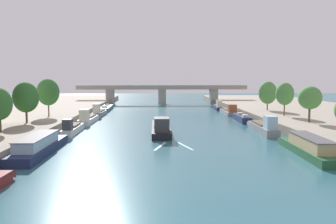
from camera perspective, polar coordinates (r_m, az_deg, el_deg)
name	(u,v)px	position (r m, az deg, el deg)	size (l,w,h in m)	color
barge_midriver	(161,127)	(62.06, -1.14, -2.55)	(3.35, 18.85, 3.31)	black
wake_behind_barge	(173,146)	(50.10, 0.77, -5.63)	(5.60, 5.88, 0.03)	#A0CCD6
moored_boat_left_midway	(39,146)	(48.13, -20.36, -5.21)	(3.25, 16.83, 2.49)	#1E284C
moored_boat_left_upstream	(72,129)	(63.40, -15.40, -2.63)	(1.92, 11.26, 2.96)	silver
moored_boat_left_second	(88,118)	(77.59, -12.96, -1.04)	(2.56, 12.64, 3.27)	silver
moored_boat_left_downstream	(99,112)	(90.48, -11.22, -0.04)	(2.46, 10.96, 3.41)	gray
moored_boat_left_far	(106,108)	(107.20, -10.07, 0.64)	(3.21, 16.53, 2.23)	#23666B
moored_boat_right_gap_after	(309,147)	(47.73, 22.04, -5.34)	(3.50, 15.84, 2.53)	#235633
moored_boat_right_near	(263,127)	(64.22, 15.34, -2.41)	(2.60, 13.96, 3.47)	gray
moored_boat_right_downstream	(242,118)	(80.40, 12.00, -0.97)	(2.58, 11.86, 2.44)	#1E284C
moored_boat_right_midway	(229,111)	(94.68, 9.97, 0.15)	(3.20, 13.87, 2.97)	gray
moored_boat_right_upstream	(218,107)	(107.86, 8.13, 0.86)	(2.15, 11.07, 3.13)	#1E284C
tree_left_nearest	(26,97)	(66.37, -22.26, 2.24)	(4.49, 4.49, 7.27)	brown
tree_left_far	(48,92)	(75.83, -19.04, 3.09)	(4.54, 4.54, 7.79)	brown
tree_right_second	(310,98)	(67.12, 22.23, 2.16)	(4.14, 4.14, 6.51)	brown
tree_right_far	(285,94)	(76.93, 18.58, 2.83)	(3.75, 3.75, 6.99)	brown
tree_right_third	(268,93)	(89.14, 16.01, 3.06)	(4.41, 4.41, 7.10)	brown
bridge_far	(162,92)	(128.84, -0.97, 3.28)	(62.33, 4.40, 6.97)	gray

